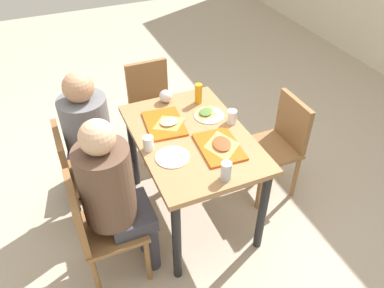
% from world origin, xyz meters
% --- Properties ---
extents(ground_plane, '(10.00, 10.00, 0.02)m').
position_xyz_m(ground_plane, '(0.00, 0.00, -0.01)').
color(ground_plane, '#B7A893').
extents(main_table, '(1.11, 0.75, 0.78)m').
position_xyz_m(main_table, '(0.00, 0.00, 0.66)').
color(main_table, '#9E7247').
rests_on(main_table, ground_plane).
extents(chair_near_left, '(0.40, 0.40, 0.85)m').
position_xyz_m(chair_near_left, '(-0.28, -0.76, 0.50)').
color(chair_near_left, olive).
rests_on(chair_near_left, ground_plane).
extents(chair_near_right, '(0.40, 0.40, 0.85)m').
position_xyz_m(chair_near_right, '(0.28, -0.76, 0.50)').
color(chair_near_right, olive).
rests_on(chair_near_right, ground_plane).
extents(chair_far_side, '(0.40, 0.40, 0.85)m').
position_xyz_m(chair_far_side, '(0.00, 0.76, 0.50)').
color(chair_far_side, olive).
rests_on(chair_far_side, ground_plane).
extents(chair_left_end, '(0.40, 0.40, 0.85)m').
position_xyz_m(chair_left_end, '(-0.94, 0.00, 0.50)').
color(chair_left_end, olive).
rests_on(chair_left_end, ground_plane).
extents(person_in_red, '(0.32, 0.42, 1.26)m').
position_xyz_m(person_in_red, '(-0.28, -0.62, 0.74)').
color(person_in_red, '#383842').
rests_on(person_in_red, ground_plane).
extents(person_in_brown_jacket, '(0.32, 0.42, 1.26)m').
position_xyz_m(person_in_brown_jacket, '(0.28, -0.62, 0.74)').
color(person_in_brown_jacket, '#383842').
rests_on(person_in_brown_jacket, ground_plane).
extents(tray_red_near, '(0.38, 0.29, 0.02)m').
position_xyz_m(tray_red_near, '(-0.19, -0.13, 0.79)').
color(tray_red_near, '#D85914').
rests_on(tray_red_near, main_table).
extents(tray_red_far, '(0.38, 0.28, 0.02)m').
position_xyz_m(tray_red_far, '(0.19, 0.11, 0.79)').
color(tray_red_far, '#D85914').
rests_on(tray_red_far, main_table).
extents(paper_plate_center, '(0.22, 0.22, 0.01)m').
position_xyz_m(paper_plate_center, '(-0.17, 0.21, 0.78)').
color(paper_plate_center, white).
rests_on(paper_plate_center, main_table).
extents(paper_plate_near_edge, '(0.22, 0.22, 0.01)m').
position_xyz_m(paper_plate_near_edge, '(0.17, -0.21, 0.78)').
color(paper_plate_near_edge, white).
rests_on(paper_plate_near_edge, main_table).
extents(pizza_slice_a, '(0.18, 0.21, 0.02)m').
position_xyz_m(pizza_slice_a, '(-0.17, -0.10, 0.80)').
color(pizza_slice_a, '#C68C47').
rests_on(pizza_slice_a, tray_red_near).
extents(pizza_slice_b, '(0.27, 0.23, 0.02)m').
position_xyz_m(pizza_slice_b, '(0.20, 0.13, 0.80)').
color(pizza_slice_b, tan).
rests_on(pizza_slice_b, tray_red_far).
extents(pizza_slice_c, '(0.21, 0.21, 0.02)m').
position_xyz_m(pizza_slice_c, '(-0.19, 0.19, 0.80)').
color(pizza_slice_c, tan).
rests_on(pizza_slice_c, paper_plate_center).
extents(plastic_cup_a, '(0.07, 0.07, 0.10)m').
position_xyz_m(plastic_cup_a, '(-0.03, 0.32, 0.83)').
color(plastic_cup_a, white).
rests_on(plastic_cup_a, main_table).
extents(plastic_cup_b, '(0.07, 0.07, 0.10)m').
position_xyz_m(plastic_cup_b, '(0.03, -0.32, 0.83)').
color(plastic_cup_b, white).
rests_on(plastic_cup_b, main_table).
extents(soda_can, '(0.07, 0.07, 0.12)m').
position_xyz_m(soda_can, '(0.47, 0.02, 0.84)').
color(soda_can, '#B7BCC6').
rests_on(soda_can, main_table).
extents(condiment_bottle, '(0.06, 0.06, 0.16)m').
position_xyz_m(condiment_bottle, '(-0.36, 0.21, 0.86)').
color(condiment_bottle, orange).
rests_on(condiment_bottle, main_table).
extents(foil_bundle, '(0.10, 0.10, 0.10)m').
position_xyz_m(foil_bundle, '(-0.47, -0.02, 0.83)').
color(foil_bundle, silver).
rests_on(foil_bundle, main_table).
extents(handbag, '(0.35, 0.23, 0.28)m').
position_xyz_m(handbag, '(-0.63, -0.78, 0.14)').
color(handbag, black).
rests_on(handbag, ground_plane).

